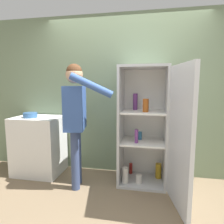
{
  "coord_description": "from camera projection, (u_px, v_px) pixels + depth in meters",
  "views": [
    {
      "loc": [
        0.43,
        -2.23,
        1.44
      ],
      "look_at": [
        -0.14,
        0.65,
        1.05
      ],
      "focal_mm": 32.0,
      "sensor_mm": 36.0,
      "label": 1
    }
  ],
  "objects": [
    {
      "name": "counter",
      "position": [
        39.0,
        145.0,
        3.26
      ],
      "size": [
        0.74,
        0.58,
        0.93
      ],
      "color": "white",
      "rests_on": "ground_plane"
    },
    {
      "name": "ground_plane",
      "position": [
        113.0,
        204.0,
        2.44
      ],
      "size": [
        12.0,
        12.0,
        0.0
      ],
      "primitive_type": "plane",
      "color": "#7A664C"
    },
    {
      "name": "refrigerator",
      "position": [
        150.0,
        129.0,
        2.78
      ],
      "size": [
        0.87,
        1.24,
        1.71
      ],
      "color": "#B7BABC",
      "rests_on": "ground_plane"
    },
    {
      "name": "person",
      "position": [
        76.0,
        110.0,
        2.74
      ],
      "size": [
        0.74,
        0.59,
        1.73
      ],
      "color": "#384770",
      "rests_on": "ground_plane"
    },
    {
      "name": "bowl",
      "position": [
        30.0,
        115.0,
        3.14
      ],
      "size": [
        0.21,
        0.21,
        0.08
      ],
      "color": "#335B8E",
      "rests_on": "counter"
    },
    {
      "name": "wall_back",
      "position": [
        124.0,
        95.0,
        3.22
      ],
      "size": [
        7.0,
        0.06,
        2.55
      ],
      "color": "gray",
      "rests_on": "ground_plane"
    }
  ]
}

